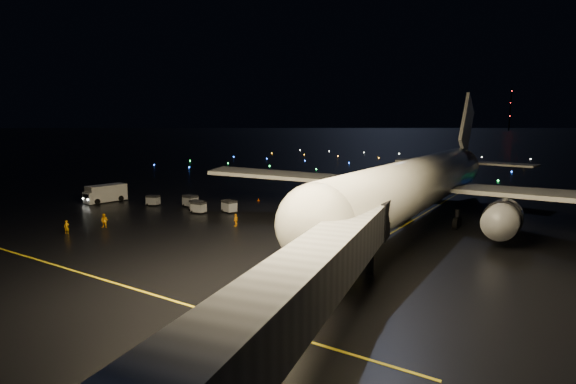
% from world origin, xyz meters
% --- Properties ---
extents(ground, '(2000.00, 2000.00, 0.00)m').
position_xyz_m(ground, '(0.00, 300.00, 0.00)').
color(ground, black).
rests_on(ground, ground).
extents(lane_centre, '(0.25, 80.00, 0.02)m').
position_xyz_m(lane_centre, '(12.00, 15.00, 0.01)').
color(lane_centre, yellow).
rests_on(lane_centre, ground).
extents(lane_cross, '(60.00, 0.25, 0.02)m').
position_xyz_m(lane_cross, '(-5.00, -10.00, 0.01)').
color(lane_cross, yellow).
rests_on(lane_cross, ground).
extents(airliner, '(65.30, 62.13, 18.24)m').
position_xyz_m(airliner, '(13.45, 27.32, 9.12)').
color(airliner, silver).
rests_on(airliner, ground).
extents(pushback_tug, '(4.74, 3.50, 2.02)m').
position_xyz_m(pushback_tug, '(12.35, -7.72, 1.01)').
color(pushback_tug, silver).
rests_on(pushback_tug, ground).
extents(belt_loader, '(7.57, 3.26, 3.56)m').
position_xyz_m(belt_loader, '(8.00, 5.77, 1.78)').
color(belt_loader, silver).
rests_on(belt_loader, ground).
extents(service_truck, '(3.51, 8.12, 2.90)m').
position_xyz_m(service_truck, '(-35.55, 13.69, 1.45)').
color(service_truck, silver).
rests_on(service_truck, ground).
extents(crew_a, '(0.69, 0.66, 1.58)m').
position_xyz_m(crew_a, '(-20.65, -2.42, 0.79)').
color(crew_a, '#FFA209').
rests_on(crew_a, ground).
extents(crew_b, '(1.11, 1.04, 1.82)m').
position_xyz_m(crew_b, '(-19.39, 1.83, 0.91)').
color(crew_b, '#FFA209').
rests_on(crew_b, ground).
extents(crew_c, '(0.57, 1.00, 1.61)m').
position_xyz_m(crew_c, '(-6.04, 11.46, 0.80)').
color(crew_c, '#FFA209').
rests_on(crew_c, ground).
extents(safety_cone_0, '(0.60, 0.60, 0.53)m').
position_xyz_m(safety_cone_0, '(0.96, 15.89, 0.27)').
color(safety_cone_0, '#FB4C00').
rests_on(safety_cone_0, ground).
extents(safety_cone_1, '(0.48, 0.48, 0.51)m').
position_xyz_m(safety_cone_1, '(2.43, 27.44, 0.26)').
color(safety_cone_1, '#FB4C00').
rests_on(safety_cone_1, ground).
extents(safety_cone_2, '(0.42, 0.42, 0.45)m').
position_xyz_m(safety_cone_2, '(1.89, 17.07, 0.23)').
color(safety_cone_2, '#FB4C00').
rests_on(safety_cone_2, ground).
extents(safety_cone_3, '(0.51, 0.51, 0.51)m').
position_xyz_m(safety_cone_3, '(-14.64, 27.99, 0.25)').
color(safety_cone_3, '#FB4C00').
rests_on(safety_cone_3, ground).
extents(radio_mast, '(1.80, 1.80, 64.00)m').
position_xyz_m(radio_mast, '(-60.00, 740.00, 32.00)').
color(radio_mast, black).
rests_on(radio_mast, ground).
extents(taxiway_lights, '(164.00, 92.00, 0.36)m').
position_xyz_m(taxiway_lights, '(0.00, 106.00, 0.18)').
color(taxiway_lights, black).
rests_on(taxiway_lights, ground).
extents(baggage_cart_0, '(2.46, 2.04, 1.80)m').
position_xyz_m(baggage_cart_0, '(-12.49, 17.82, 0.90)').
color(baggage_cart_0, gray).
rests_on(baggage_cart_0, ground).
extents(baggage_cart_1, '(2.22, 1.75, 1.68)m').
position_xyz_m(baggage_cart_1, '(-17.00, 15.69, 0.84)').
color(baggage_cart_1, gray).
rests_on(baggage_cart_1, ground).
extents(baggage_cart_2, '(2.06, 1.53, 1.66)m').
position_xyz_m(baggage_cart_2, '(-15.97, 15.05, 0.83)').
color(baggage_cart_2, gray).
rests_on(baggage_cart_2, ground).
extents(baggage_cart_3, '(2.25, 1.66, 1.82)m').
position_xyz_m(baggage_cart_3, '(-20.50, 17.94, 0.91)').
color(baggage_cart_3, gray).
rests_on(baggage_cart_3, ground).
extents(baggage_cart_4, '(2.22, 1.86, 1.61)m').
position_xyz_m(baggage_cart_4, '(-26.41, 15.63, 0.80)').
color(baggage_cart_4, gray).
rests_on(baggage_cart_4, ground).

